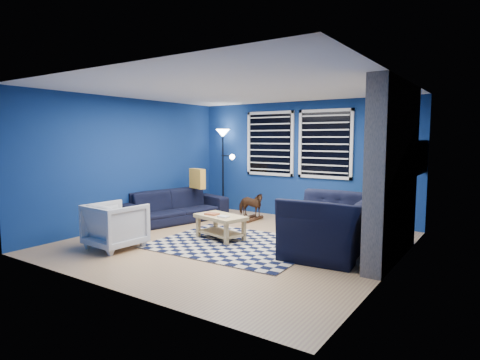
# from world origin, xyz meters

# --- Properties ---
(floor) EXTENTS (5.00, 5.00, 0.00)m
(floor) POSITION_xyz_m (0.00, 0.00, 0.00)
(floor) COLOR tan
(floor) RESTS_ON ground
(ceiling) EXTENTS (5.00, 5.00, 0.00)m
(ceiling) POSITION_xyz_m (0.00, 0.00, 2.50)
(ceiling) COLOR white
(ceiling) RESTS_ON wall_back
(wall_back) EXTENTS (5.00, 0.00, 5.00)m
(wall_back) POSITION_xyz_m (0.00, 2.50, 1.25)
(wall_back) COLOR navy
(wall_back) RESTS_ON floor
(wall_left) EXTENTS (0.00, 5.00, 5.00)m
(wall_left) POSITION_xyz_m (-2.50, 0.00, 1.25)
(wall_left) COLOR navy
(wall_left) RESTS_ON floor
(wall_right) EXTENTS (0.00, 5.00, 5.00)m
(wall_right) POSITION_xyz_m (2.50, 0.00, 1.25)
(wall_right) COLOR navy
(wall_right) RESTS_ON floor
(fireplace) EXTENTS (0.65, 2.00, 2.50)m
(fireplace) POSITION_xyz_m (2.36, 0.50, 1.20)
(fireplace) COLOR gray
(fireplace) RESTS_ON floor
(window_left) EXTENTS (1.17, 0.06, 1.42)m
(window_left) POSITION_xyz_m (-0.75, 2.46, 1.60)
(window_left) COLOR black
(window_left) RESTS_ON wall_back
(window_right) EXTENTS (1.17, 0.06, 1.42)m
(window_right) POSITION_xyz_m (0.55, 2.46, 1.60)
(window_right) COLOR black
(window_right) RESTS_ON wall_back
(tv) EXTENTS (0.07, 1.00, 0.58)m
(tv) POSITION_xyz_m (2.45, 2.00, 1.40)
(tv) COLOR black
(tv) RESTS_ON wall_right
(rug) EXTENTS (2.56, 2.08, 0.02)m
(rug) POSITION_xyz_m (0.08, -0.12, 0.01)
(rug) COLOR black
(rug) RESTS_ON floor
(sofa) EXTENTS (2.37, 1.40, 0.65)m
(sofa) POSITION_xyz_m (-1.98, 0.66, 0.32)
(sofa) COLOR black
(sofa) RESTS_ON floor
(armchair_big) EXTENTS (1.47, 1.31, 0.89)m
(armchair_big) POSITION_xyz_m (1.59, 0.16, 0.45)
(armchair_big) COLOR black
(armchair_big) RESTS_ON floor
(armchair_bent) EXTENTS (0.81, 0.84, 0.72)m
(armchair_bent) POSITION_xyz_m (-1.37, -1.31, 0.36)
(armchair_bent) COLOR gray
(armchair_bent) RESTS_ON floor
(rocking_horse) EXTENTS (0.33, 0.64, 0.53)m
(rocking_horse) POSITION_xyz_m (-0.75, 1.66, 0.33)
(rocking_horse) COLOR #452216
(rocking_horse) RESTS_ON floor
(coffee_table) EXTENTS (0.97, 0.69, 0.44)m
(coffee_table) POSITION_xyz_m (-0.31, 0.02, 0.30)
(coffee_table) COLOR #D6B778
(coffee_table) RESTS_ON rug
(cabinet) EXTENTS (0.61, 0.47, 0.55)m
(cabinet) POSITION_xyz_m (1.30, 2.25, 0.24)
(cabinet) COLOR #D6B778
(cabinet) RESTS_ON floor
(floor_lamp) EXTENTS (0.53, 0.32, 1.93)m
(floor_lamp) POSITION_xyz_m (-1.87, 2.25, 1.58)
(floor_lamp) COLOR black
(floor_lamp) RESTS_ON floor
(throw_pillow) EXTENTS (0.46, 0.26, 0.42)m
(throw_pillow) POSITION_xyz_m (-1.83, 1.23, 0.86)
(throw_pillow) COLOR gold
(throw_pillow) RESTS_ON sofa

